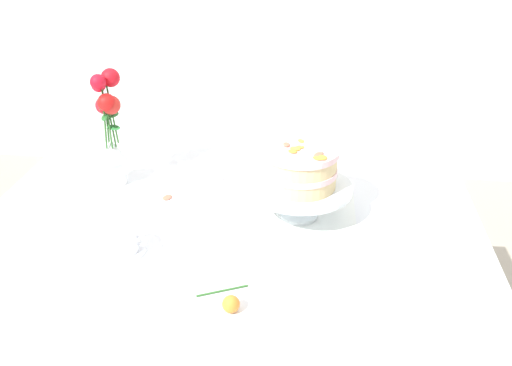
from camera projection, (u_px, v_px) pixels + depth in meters
dining_table at (227, 254)px, 1.58m from camera, size 1.40×1.00×0.74m
linen_napkin at (299, 216)px, 1.58m from camera, size 0.32×0.32×0.00m
cake_stand at (300, 191)px, 1.55m from camera, size 0.29×0.29×0.10m
layer_cake at (301, 167)px, 1.51m from camera, size 0.20×0.20×0.12m
flower_vase at (110, 130)px, 1.68m from camera, size 0.09×0.10×0.36m
teacup at (123, 242)px, 1.41m from camera, size 0.12×0.11×0.07m
fallen_rose at (231, 303)px, 1.22m from camera, size 0.11×0.11×0.04m
loose_petal_0 at (220, 178)px, 1.79m from camera, size 0.04×0.02×0.00m
loose_petal_1 at (318, 187)px, 1.74m from camera, size 0.04×0.03×0.00m
loose_petal_2 at (167, 197)px, 1.68m from camera, size 0.03×0.04×0.01m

